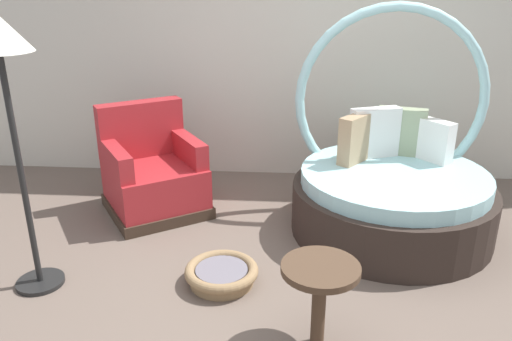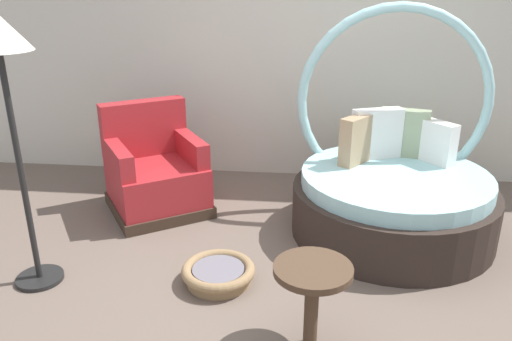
{
  "view_description": "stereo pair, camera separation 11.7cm",
  "coord_description": "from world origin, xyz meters",
  "px_view_note": "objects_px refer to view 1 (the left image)",
  "views": [
    {
      "loc": [
        0.06,
        -2.97,
        2.01
      ],
      "look_at": [
        -0.22,
        0.77,
        0.55
      ],
      "focal_mm": 35.79,
      "sensor_mm": 36.0,
      "label": 1
    },
    {
      "loc": [
        0.17,
        -2.96,
        2.01
      ],
      "look_at": [
        -0.22,
        0.77,
        0.55
      ],
      "focal_mm": 35.79,
      "sensor_mm": 36.0,
      "label": 2
    }
  ],
  "objects_px": {
    "pet_basket": "(222,274)",
    "red_armchair": "(153,175)",
    "round_daybed": "(391,186)",
    "floor_lamp": "(1,60)",
    "side_table": "(320,280)"
  },
  "relations": [
    {
      "from": "pet_basket",
      "to": "side_table",
      "type": "height_order",
      "value": "side_table"
    },
    {
      "from": "round_daybed",
      "to": "red_armchair",
      "type": "relative_size",
      "value": 1.63
    },
    {
      "from": "red_armchair",
      "to": "side_table",
      "type": "distance_m",
      "value": 2.2
    },
    {
      "from": "pet_basket",
      "to": "red_armchair",
      "type": "bearing_deg",
      "value": 124.06
    },
    {
      "from": "round_daybed",
      "to": "floor_lamp",
      "type": "xyz_separation_m",
      "value": [
        -2.53,
        -1.04,
        1.16
      ]
    },
    {
      "from": "red_armchair",
      "to": "floor_lamp",
      "type": "relative_size",
      "value": 0.61
    },
    {
      "from": "round_daybed",
      "to": "pet_basket",
      "type": "bearing_deg",
      "value": -144.01
    },
    {
      "from": "floor_lamp",
      "to": "pet_basket",
      "type": "bearing_deg",
      "value": 4.73
    },
    {
      "from": "red_armchair",
      "to": "side_table",
      "type": "bearing_deg",
      "value": -50.57
    },
    {
      "from": "round_daybed",
      "to": "side_table",
      "type": "relative_size",
      "value": 3.46
    },
    {
      "from": "round_daybed",
      "to": "floor_lamp",
      "type": "bearing_deg",
      "value": -157.75
    },
    {
      "from": "pet_basket",
      "to": "side_table",
      "type": "xyz_separation_m",
      "value": [
        0.63,
        -0.57,
        0.35
      ]
    },
    {
      "from": "pet_basket",
      "to": "floor_lamp",
      "type": "relative_size",
      "value": 0.28
    },
    {
      "from": "red_armchair",
      "to": "side_table",
      "type": "relative_size",
      "value": 2.12
    },
    {
      "from": "floor_lamp",
      "to": "red_armchair",
      "type": "bearing_deg",
      "value": 68.53
    }
  ]
}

